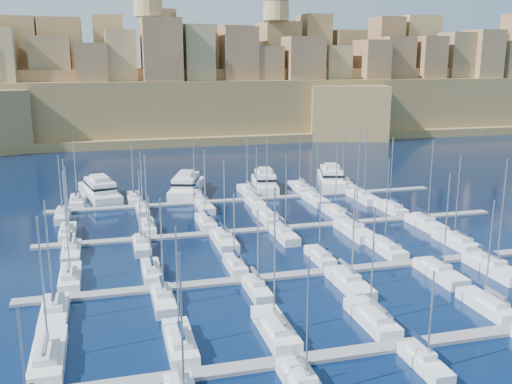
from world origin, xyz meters
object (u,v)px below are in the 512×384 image
object	(u,v)px
motor_yacht_a	(100,190)
motor_yacht_c	(265,182)
sailboat_2	(276,329)
sailboat_0	(48,356)
motor_yacht_d	(331,177)
sailboat_4	(487,305)
motor_yacht_b	(186,185)

from	to	relation	value
motor_yacht_a	motor_yacht_c	size ratio (longest dim) A/B	1.15
motor_yacht_a	sailboat_2	bearing A→B (deg)	-75.41
sailboat_0	motor_yacht_c	bearing A→B (deg)	58.75
sailboat_0	motor_yacht_a	xyz separation A→B (m)	(5.07, 70.47, 0.96)
motor_yacht_a	motor_yacht_c	bearing A→B (deg)	-1.81
motor_yacht_a	motor_yacht_d	world-z (taller)	same
sailboat_2	motor_yacht_d	bearing A→B (deg)	63.33
sailboat_2	sailboat_4	distance (m)	26.42
sailboat_4	motor_yacht_a	xyz separation A→B (m)	(-44.83, 71.29, 0.99)
sailboat_0	sailboat_2	bearing A→B (deg)	-0.67
sailboat_2	motor_yacht_c	size ratio (longest dim) A/B	0.98
motor_yacht_c	motor_yacht_a	bearing A→B (deg)	178.19
sailboat_0	motor_yacht_b	size ratio (longest dim) A/B	0.79
motor_yacht_c	motor_yacht_d	size ratio (longest dim) A/B	0.89
sailboat_4	motor_yacht_b	distance (m)	75.68
sailboat_0	motor_yacht_c	world-z (taller)	sailboat_0
motor_yacht_a	motor_yacht_d	size ratio (longest dim) A/B	1.03
sailboat_4	motor_yacht_b	xyz separation A→B (m)	(-25.92, 71.10, 0.99)
sailboat_2	sailboat_4	bearing A→B (deg)	-1.19
sailboat_2	motor_yacht_a	xyz separation A→B (m)	(-18.41, 70.74, 0.95)
motor_yacht_b	sailboat_4	bearing A→B (deg)	-69.97
motor_yacht_a	motor_yacht_d	bearing A→B (deg)	-0.28
sailboat_2	sailboat_4	world-z (taller)	sailboat_2
sailboat_2	motor_yacht_d	size ratio (longest dim) A/B	0.88
motor_yacht_b	motor_yacht_d	size ratio (longest dim) A/B	1.01
motor_yacht_a	motor_yacht_b	world-z (taller)	same
motor_yacht_b	motor_yacht_d	distance (m)	34.91
sailboat_2	motor_yacht_b	xyz separation A→B (m)	(0.50, 70.55, 0.95)
motor_yacht_c	sailboat_4	bearing A→B (deg)	-83.62
sailboat_4	motor_yacht_c	world-z (taller)	sailboat_4
motor_yacht_a	sailboat_0	bearing A→B (deg)	-94.11
motor_yacht_a	motor_yacht_d	xyz separation A→B (m)	(53.82, -0.26, 0.00)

